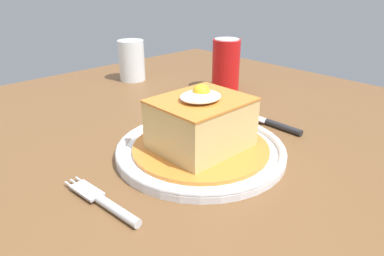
% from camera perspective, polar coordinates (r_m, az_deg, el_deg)
% --- Properties ---
extents(dining_table, '(1.24, 0.95, 0.76)m').
position_cam_1_polar(dining_table, '(0.70, -8.91, -8.90)').
color(dining_table, brown).
rests_on(dining_table, ground_plane).
extents(main_plate, '(0.27, 0.27, 0.02)m').
position_cam_1_polar(main_plate, '(0.56, 1.40, -3.48)').
color(main_plate, white).
rests_on(main_plate, dining_table).
extents(sandwich_meal, '(0.22, 0.22, 0.11)m').
position_cam_1_polar(sandwich_meal, '(0.55, 1.44, 0.27)').
color(sandwich_meal, orange).
rests_on(sandwich_meal, main_plate).
extents(fork, '(0.03, 0.14, 0.01)m').
position_cam_1_polar(fork, '(0.46, -13.47, -11.75)').
color(fork, silver).
rests_on(fork, dining_table).
extents(knife, '(0.02, 0.17, 0.01)m').
position_cam_1_polar(knife, '(0.68, 12.82, 0.71)').
color(knife, '#262628').
rests_on(knife, dining_table).
extents(soda_can, '(0.07, 0.07, 0.12)m').
position_cam_1_polar(soda_can, '(0.87, 5.47, 10.05)').
color(soda_can, red).
rests_on(soda_can, dining_table).
extents(drinking_glass, '(0.07, 0.07, 0.10)m').
position_cam_1_polar(drinking_glass, '(0.97, -9.64, 10.23)').
color(drinking_glass, gold).
rests_on(drinking_glass, dining_table).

